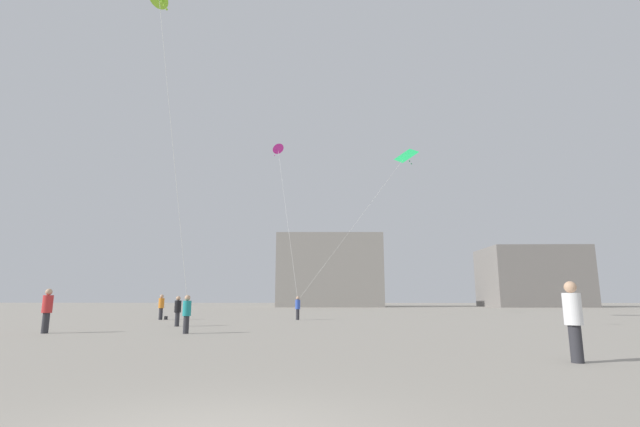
{
  "coord_description": "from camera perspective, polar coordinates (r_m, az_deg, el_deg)",
  "views": [
    {
      "loc": [
        1.32,
        -4.71,
        1.45
      ],
      "look_at": [
        0.0,
        22.25,
        6.58
      ],
      "focal_mm": 25.17,
      "sensor_mm": 36.0,
      "label": 1
    }
  ],
  "objects": [
    {
      "name": "person_in_teal",
      "position": [
        20.16,
        -16.59,
        -11.96
      ],
      "size": [
        0.35,
        0.35,
        1.59
      ],
      "rotation": [
        0.0,
        0.0,
        0.77
      ],
      "color": "#2D2D33",
      "rests_on": "ground_plane"
    },
    {
      "name": "building_left_hall",
      "position": [
        81.84,
        1.18,
        -7.33
      ],
      "size": [
        18.88,
        12.22,
        12.65
      ],
      "color": "gray",
      "rests_on": "ground_plane"
    },
    {
      "name": "person_in_red",
      "position": [
        22.75,
        -31.38,
        -10.29
      ],
      "size": [
        0.41,
        0.41,
        1.87
      ],
      "rotation": [
        0.0,
        0.0,
        0.48
      ],
      "color": "#2D2D33",
      "rests_on": "ground_plane"
    },
    {
      "name": "building_centre_hall",
      "position": [
        88.84,
        25.3,
        -7.34
      ],
      "size": [
        16.47,
        12.9,
        10.33
      ],
      "color": "gray",
      "rests_on": "ground_plane"
    },
    {
      "name": "handbag_beside_flyer",
      "position": [
        33.75,
        -19.0,
        -12.44
      ],
      "size": [
        0.31,
        0.34,
        0.24
      ],
      "primitive_type": "cube",
      "rotation": [
        0.0,
        0.0,
        5.39
      ],
      "color": "black",
      "rests_on": "ground_plane"
    },
    {
      "name": "kite_emerald_delta",
      "position": [
        36.01,
        10.7,
        7.02
      ],
      "size": [
        9.06,
        3.34,
        11.69
      ],
      "color": "green"
    },
    {
      "name": "kite_magenta_diamond",
      "position": [
        43.85,
        -5.36,
        8.07
      ],
      "size": [
        3.74,
        10.34,
        14.9
      ],
      "color": "#D12899"
    },
    {
      "name": "person_in_black",
      "position": [
        25.48,
        -17.64,
        -11.57
      ],
      "size": [
        0.34,
        0.34,
        1.58
      ],
      "rotation": [
        0.0,
        0.0,
        1.85
      ],
      "color": "#2D2D33",
      "rests_on": "ground_plane"
    },
    {
      "name": "person_in_blue",
      "position": [
        31.71,
        -2.85,
        -11.78
      ],
      "size": [
        0.35,
        0.35,
        1.6
      ],
      "rotation": [
        0.0,
        0.0,
        2.29
      ],
      "color": "#2D2D33",
      "rests_on": "ground_plane"
    },
    {
      "name": "kite_lime_diamond",
      "position": [
        23.91,
        -19.72,
        23.97
      ],
      "size": [
        2.37,
        1.67,
        14.08
      ],
      "color": "#8CD12D"
    },
    {
      "name": "person_in_white",
      "position": [
        12.23,
        29.51,
        -11.43
      ],
      "size": [
        0.4,
        0.4,
        1.85
      ],
      "rotation": [
        0.0,
        0.0,
        1.75
      ],
      "color": "#2D2D33",
      "rests_on": "ground_plane"
    },
    {
      "name": "person_in_orange",
      "position": [
        33.76,
        -19.54,
        -11.0
      ],
      "size": [
        0.38,
        0.38,
        1.73
      ],
      "rotation": [
        0.0,
        0.0,
        1.68
      ],
      "color": "#2D2D33",
      "rests_on": "ground_plane"
    }
  ]
}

